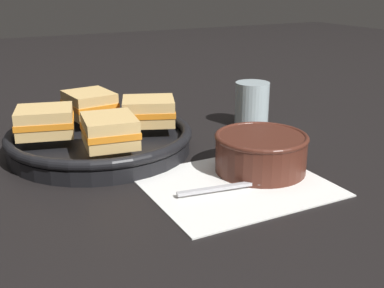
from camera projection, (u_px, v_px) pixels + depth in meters
ground_plane at (212, 170)px, 0.77m from camera, size 4.00×4.00×0.00m
napkin at (236, 184)px, 0.72m from camera, size 0.26×0.23×0.00m
soup_bowl at (261, 151)px, 0.76m from camera, size 0.15×0.15×0.06m
spoon at (254, 183)px, 0.70m from camera, size 0.17×0.04×0.01m
skillet at (100, 140)px, 0.85m from camera, size 0.33×0.33×0.04m
sandwich_near_left at (90, 104)px, 0.92m from camera, size 0.09×0.10×0.05m
sandwich_near_right at (45, 121)px, 0.80m from camera, size 0.11×0.10×0.05m
sandwich_far_left at (110, 131)px, 0.76m from camera, size 0.09×0.10×0.05m
sandwich_far_right at (149, 111)px, 0.87m from camera, size 0.12×0.11×0.05m
drinking_glass at (252, 104)px, 0.99m from camera, size 0.07×0.07×0.09m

